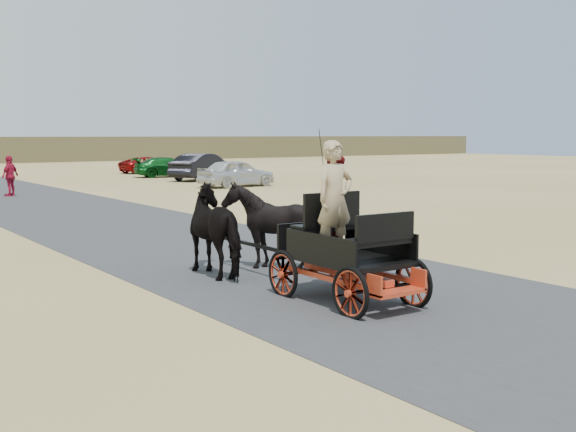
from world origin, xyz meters
TOP-DOWN VIEW (x-y plane):
  - ground at (0.00, 0.00)m, footprint 140.00×140.00m
  - road at (0.00, 0.00)m, footprint 6.00×140.00m
  - carriage at (-0.75, -1.03)m, footprint 1.30×2.40m
  - horse_left at (-1.30, 1.97)m, footprint 0.91×2.01m
  - horse_right at (-0.20, 1.97)m, footprint 1.37×1.54m
  - driver_man at (-0.95, -0.98)m, footprint 0.66×0.43m
  - passenger_woman at (-0.45, -0.43)m, footprint 0.77×0.60m
  - pedestrian at (-0.11, 22.18)m, footprint 1.04×0.98m
  - car_a at (10.65, 21.54)m, footprint 4.21×2.06m
  - car_b at (11.81, 27.20)m, footprint 4.87×3.47m
  - car_c at (11.47, 31.15)m, footprint 4.45×2.52m
  - car_d at (12.39, 36.07)m, footprint 4.10×2.07m

SIDE VIEW (x-z plane):
  - ground at x=0.00m, z-range 0.00..0.00m
  - road at x=0.00m, z-range 0.00..0.01m
  - carriage at x=-0.75m, z-range 0.00..0.72m
  - car_d at x=12.39m, z-range 0.00..1.11m
  - car_c at x=11.47m, z-range 0.00..1.22m
  - car_a at x=10.65m, z-range 0.00..1.38m
  - car_b at x=11.81m, z-range 0.00..1.53m
  - horse_left at x=-1.30m, z-range 0.00..1.70m
  - horse_right at x=-0.20m, z-range 0.00..1.70m
  - pedestrian at x=-0.11m, z-range 0.00..1.73m
  - passenger_woman at x=-0.45m, z-range 0.72..2.30m
  - driver_man at x=-0.95m, z-range 0.72..2.52m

